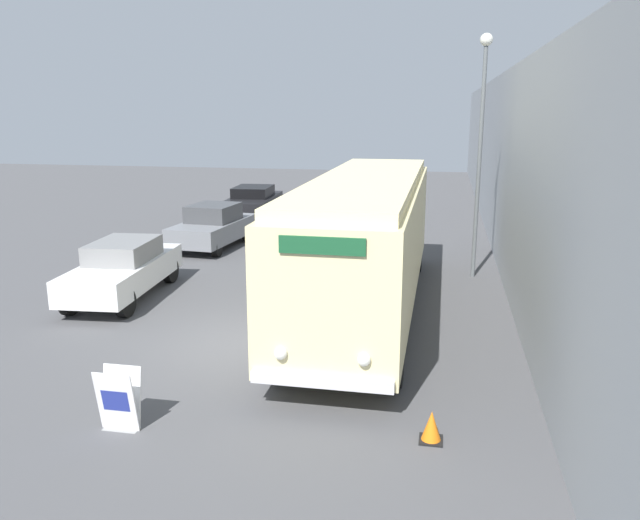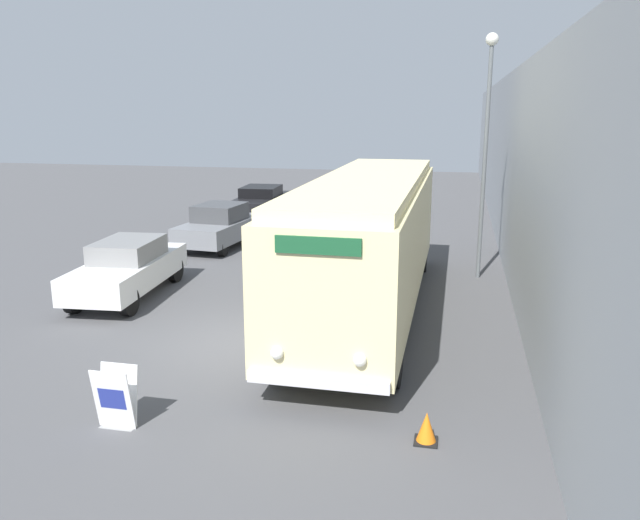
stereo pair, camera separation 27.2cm
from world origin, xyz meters
TOP-DOWN VIEW (x-y plane):
  - ground_plane at (0.00, 0.00)m, footprint 80.00×80.00m
  - building_wall_right at (6.10, 10.00)m, footprint 0.30×60.00m
  - vintage_bus at (2.33, 2.81)m, footprint 2.51×11.49m
  - sign_board at (-0.72, -3.93)m, footprint 0.64×0.38m
  - streetlamp at (5.13, 6.74)m, footprint 0.36×0.36m
  - parked_car_near at (-4.21, 2.72)m, footprint 2.08×4.71m
  - parked_car_mid at (-4.10, 9.15)m, footprint 2.15×4.23m
  - parked_car_far at (-4.50, 15.36)m, footprint 2.14×4.71m
  - traffic_cone at (4.13, -3.34)m, footprint 0.36×0.36m

SIDE VIEW (x-z plane):
  - ground_plane at x=0.00m, z-range 0.00..0.00m
  - traffic_cone at x=4.13m, z-range -0.01..0.49m
  - sign_board at x=-0.72m, z-range -0.02..1.01m
  - parked_car_far at x=-4.50m, z-range 0.03..1.53m
  - parked_car_mid at x=-4.10m, z-range -0.01..1.57m
  - parked_car_near at x=-4.21m, z-range 0.02..1.56m
  - vintage_bus at x=2.33m, z-range 0.22..3.61m
  - building_wall_right at x=6.10m, z-range 0.00..6.18m
  - streetlamp at x=5.13m, z-range 0.99..8.01m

